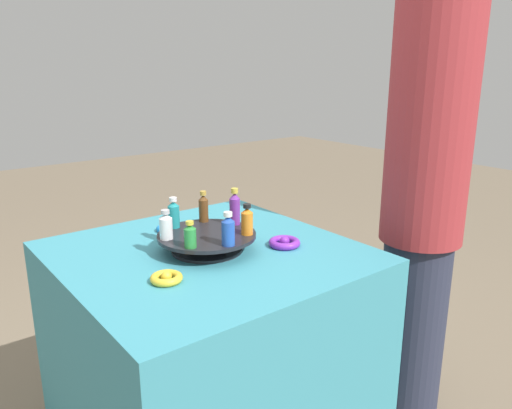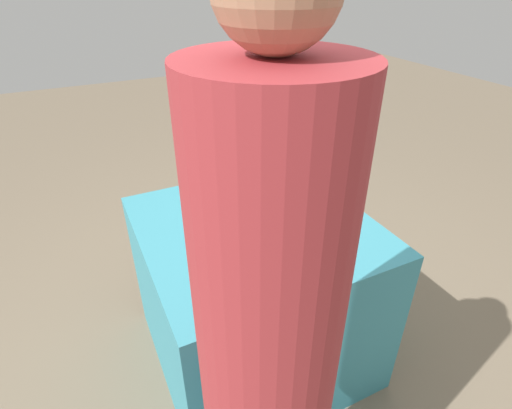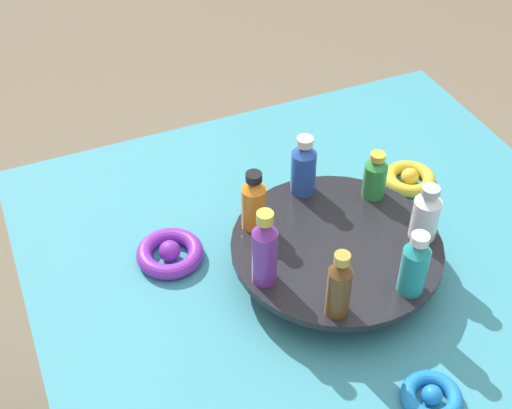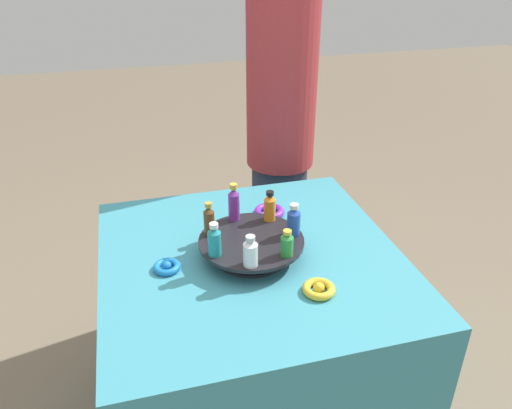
# 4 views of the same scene
# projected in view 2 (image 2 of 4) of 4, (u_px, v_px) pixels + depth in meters

# --- Properties ---
(ground_plane) EXTENTS (12.00, 12.00, 0.00)m
(ground_plane) POSITION_uv_depth(u_px,v_px,m) (256.00, 348.00, 2.09)
(ground_plane) COLOR #756651
(party_table) EXTENTS (0.95, 0.95, 0.78)m
(party_table) POSITION_uv_depth(u_px,v_px,m) (256.00, 293.00, 1.89)
(party_table) COLOR teal
(party_table) RESTS_ON ground_plane
(display_stand) EXTENTS (0.33, 0.33, 0.06)m
(display_stand) POSITION_uv_depth(u_px,v_px,m) (256.00, 217.00, 1.66)
(display_stand) COLOR black
(display_stand) RESTS_ON party_table
(bottle_blue) EXTENTS (0.04, 0.04, 0.11)m
(bottle_blue) POSITION_uv_depth(u_px,v_px,m) (224.00, 208.00, 1.58)
(bottle_blue) COLOR #234CAD
(bottle_blue) RESTS_ON display_stand
(bottle_orange) EXTENTS (0.04, 0.04, 0.11)m
(bottle_orange) POSITION_uv_depth(u_px,v_px,m) (246.00, 220.00, 1.51)
(bottle_orange) COLOR orange
(bottle_orange) RESTS_ON display_stand
(bottle_purple) EXTENTS (0.04, 0.04, 0.13)m
(bottle_purple) POSITION_uv_depth(u_px,v_px,m) (277.00, 214.00, 1.53)
(bottle_purple) COLOR #702D93
(bottle_purple) RESTS_ON display_stand
(bottle_brown) EXTENTS (0.03, 0.03, 0.11)m
(bottle_brown) POSITION_uv_depth(u_px,v_px,m) (289.00, 202.00, 1.62)
(bottle_brown) COLOR brown
(bottle_brown) RESTS_ON display_stand
(bottle_teal) EXTENTS (0.04, 0.04, 0.11)m
(bottle_teal) POSITION_uv_depth(u_px,v_px,m) (277.00, 189.00, 1.71)
(bottle_teal) COLOR teal
(bottle_teal) RESTS_ON display_stand
(bottle_clear) EXTENTS (0.04, 0.04, 0.10)m
(bottle_clear) POSITION_uv_depth(u_px,v_px,m) (250.00, 187.00, 1.74)
(bottle_clear) COLOR silver
(bottle_clear) RESTS_ON display_stand
(bottle_green) EXTENTS (0.04, 0.04, 0.09)m
(bottle_green) POSITION_uv_depth(u_px,v_px,m) (227.00, 196.00, 1.69)
(bottle_green) COLOR #288438
(bottle_green) RESTS_ON display_stand
(ribbon_bow_blue) EXTENTS (0.08, 0.08, 0.03)m
(ribbon_bow_blue) POSITION_uv_depth(u_px,v_px,m) (309.00, 207.00, 1.78)
(ribbon_bow_blue) COLOR blue
(ribbon_bow_blue) RESTS_ON party_table
(ribbon_bow_gold) EXTENTS (0.10, 0.10, 0.03)m
(ribbon_bow_gold) POSITION_uv_depth(u_px,v_px,m) (206.00, 204.00, 1.80)
(ribbon_bow_gold) COLOR gold
(ribbon_bow_gold) RESTS_ON party_table
(ribbon_bow_purple) EXTENTS (0.11, 0.11, 0.04)m
(ribbon_bow_purple) POSITION_uv_depth(u_px,v_px,m) (252.00, 263.00, 1.45)
(ribbon_bow_purple) COLOR purple
(ribbon_bow_purple) RESTS_ON party_table
(person_figure) EXTENTS (0.31, 0.31, 1.80)m
(person_figure) POSITION_uv_depth(u_px,v_px,m) (268.00, 376.00, 0.92)
(person_figure) COLOR #282D42
(person_figure) RESTS_ON ground_plane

